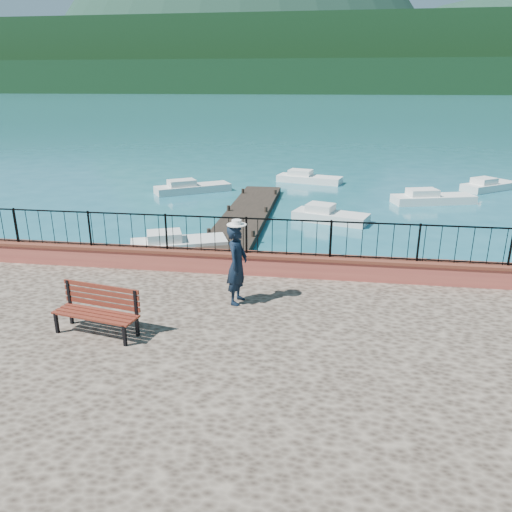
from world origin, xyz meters
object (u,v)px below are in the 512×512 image
(boat_2, at_px, (434,196))
(boat_0, at_px, (179,240))
(boat_3, at_px, (193,185))
(boat_1, at_px, (331,213))
(boat_5, at_px, (490,183))
(person, at_px, (237,265))
(boat_4, at_px, (310,176))
(park_bench, at_px, (97,320))

(boat_2, bearing_deg, boat_0, -154.73)
(boat_0, xyz_separation_m, boat_3, (-2.33, 10.52, 0.00))
(boat_1, bearing_deg, boat_5, 61.15)
(boat_0, height_order, boat_3, same)
(boat_1, distance_m, boat_5, 12.71)
(person, xyz_separation_m, boat_2, (7.52, 16.60, -1.74))
(boat_1, xyz_separation_m, boat_2, (5.38, 4.56, 0.00))
(boat_5, bearing_deg, boat_4, 139.00)
(person, relative_size, boat_3, 0.43)
(boat_2, bearing_deg, boat_3, 160.52)
(boat_3, bearing_deg, boat_2, -36.53)
(park_bench, relative_size, boat_0, 0.52)
(park_bench, distance_m, boat_2, 21.13)
(boat_1, distance_m, boat_2, 7.05)
(boat_5, bearing_deg, park_bench, -158.54)
(boat_2, distance_m, boat_4, 8.36)
(park_bench, distance_m, boat_4, 23.67)
(park_bench, height_order, boat_2, park_bench)
(person, bearing_deg, boat_1, -1.62)
(park_bench, bearing_deg, person, 48.38)
(person, xyz_separation_m, boat_0, (-3.56, 6.94, -1.74))
(boat_2, xyz_separation_m, boat_4, (-6.80, 4.87, 0.00))
(boat_1, relative_size, boat_3, 0.78)
(boat_3, height_order, boat_5, same)
(boat_0, distance_m, boat_3, 10.78)
(person, bearing_deg, boat_4, 6.51)
(park_bench, bearing_deg, boat_3, 110.86)
(person, height_order, boat_2, person)
(boat_3, xyz_separation_m, boat_4, (6.62, 4.01, 0.00))
(boat_2, relative_size, boat_5, 1.19)
(boat_1, bearing_deg, person, -81.63)
(boat_1, bearing_deg, boat_3, 164.45)
(park_bench, distance_m, boat_3, 19.72)
(park_bench, relative_size, person, 0.99)
(park_bench, bearing_deg, boat_1, 82.55)
(boat_1, bearing_deg, park_bench, -90.09)
(park_bench, xyz_separation_m, boat_4, (3.28, 23.41, -1.10))
(person, height_order, boat_1, person)
(park_bench, relative_size, boat_3, 0.43)
(boat_4, bearing_deg, boat_1, -66.87)
(boat_0, height_order, boat_1, same)
(boat_0, relative_size, boat_1, 1.05)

